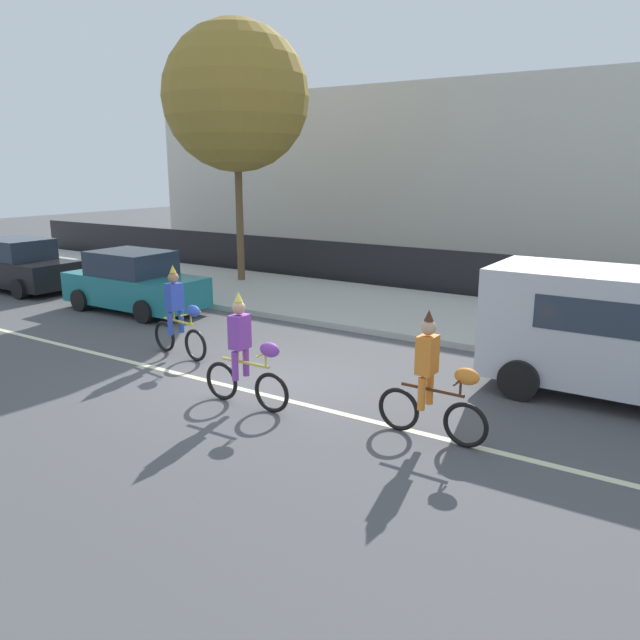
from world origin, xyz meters
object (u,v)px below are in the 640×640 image
Objects in this scene: parade_cyclist_cobalt at (179,317)px; parked_car_black at (19,266)px; parked_car_teal at (134,283)px; parade_cyclist_orange at (433,384)px; parade_cyclist_purple at (246,357)px.

parked_car_black is (-9.57, 2.41, -0.06)m from parade_cyclist_cobalt.
parked_car_teal is (-4.15, 2.41, -0.06)m from parade_cyclist_cobalt.
parked_car_teal is at bearing 149.92° from parade_cyclist_cobalt.
parade_cyclist_purple is at bearing -171.14° from parade_cyclist_orange.
parade_cyclist_orange is at bearing -8.73° from parade_cyclist_cobalt.
parade_cyclist_cobalt and parade_cyclist_purple have the same top height.
parade_cyclist_purple is (2.95, -1.40, 0.00)m from parade_cyclist_cobalt.
parade_cyclist_purple is 0.47× the size of parked_car_black.
parked_car_black is at bearing 165.89° from parade_cyclist_cobalt.
parade_cyclist_cobalt is 0.47× the size of parked_car_teal.
parade_cyclist_orange is at bearing -12.05° from parked_car_black.
parade_cyclist_purple is 1.00× the size of parade_cyclist_orange.
parade_cyclist_orange is 10.71m from parked_car_teal.
parked_car_black is at bearing 179.99° from parked_car_teal.
parade_cyclist_cobalt is 3.27m from parade_cyclist_purple.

